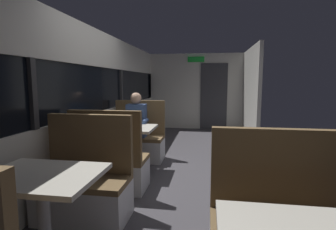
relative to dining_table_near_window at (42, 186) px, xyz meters
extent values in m
cube|color=#423F44|center=(0.89, 2.09, -0.65)|extent=(3.30, 9.20, 0.02)
cube|color=beige|center=(-0.56, 2.09, -0.16)|extent=(0.08, 8.40, 0.95)
cube|color=beige|center=(-0.56, 2.09, 1.36)|extent=(0.08, 8.40, 0.60)
cube|color=black|center=(-0.57, 2.09, 0.69)|extent=(0.03, 8.40, 0.75)
cube|color=#2D2D30|center=(-0.54, 0.69, 0.69)|extent=(0.06, 0.08, 0.75)
cube|color=#2D2D30|center=(-0.54, 3.49, 0.69)|extent=(0.06, 0.08, 0.75)
cube|color=#2D2D30|center=(-0.54, 6.29, 0.69)|extent=(0.06, 0.08, 0.75)
cube|color=beige|center=(0.89, 6.29, 0.51)|extent=(2.90, 0.08, 2.30)
cube|color=#333338|center=(1.44, 6.24, 0.36)|extent=(0.80, 0.04, 2.00)
cube|color=green|center=(0.89, 6.23, 1.48)|extent=(0.50, 0.03, 0.16)
cube|color=beige|center=(2.34, 5.09, 0.51)|extent=(0.08, 2.40, 2.30)
cylinder|color=#9E9EA3|center=(0.00, 0.00, -0.29)|extent=(0.10, 0.10, 0.70)
cube|color=beige|center=(0.00, 0.00, 0.08)|extent=(0.90, 0.70, 0.04)
cube|color=silver|center=(0.00, 0.66, -0.44)|extent=(0.95, 0.50, 0.39)
cube|color=brown|center=(0.00, 0.66, -0.22)|extent=(0.95, 0.50, 0.06)
cube|color=brown|center=(0.00, 0.87, 0.14)|extent=(0.95, 0.08, 0.65)
cylinder|color=#9E9EA3|center=(0.00, 2.14, -0.29)|extent=(0.10, 0.10, 0.70)
cube|color=beige|center=(0.00, 2.14, 0.08)|extent=(0.90, 0.70, 0.04)
cube|color=silver|center=(0.00, 1.48, -0.44)|extent=(0.95, 0.50, 0.39)
cube|color=brown|center=(0.00, 1.48, -0.22)|extent=(0.95, 0.50, 0.06)
cube|color=brown|center=(0.00, 1.27, 0.14)|extent=(0.95, 0.08, 0.65)
cube|color=silver|center=(0.00, 2.80, -0.44)|extent=(0.95, 0.50, 0.39)
cube|color=brown|center=(0.00, 2.80, -0.22)|extent=(0.95, 0.50, 0.06)
cube|color=brown|center=(0.00, 3.01, 0.14)|extent=(0.95, 0.08, 0.65)
cube|color=brown|center=(1.79, 0.06, -0.22)|extent=(0.95, 0.50, 0.06)
cube|color=brown|center=(1.79, 0.27, 0.14)|extent=(0.95, 0.08, 0.65)
cube|color=#26262D|center=(0.00, 2.80, -0.41)|extent=(0.30, 0.36, 0.45)
cube|color=#3F598C|center=(0.00, 2.75, 0.11)|extent=(0.34, 0.22, 0.60)
sphere|color=tan|center=(0.00, 2.73, 0.52)|extent=(0.20, 0.20, 0.20)
cylinder|color=#3F598C|center=(-0.20, 2.57, 0.13)|extent=(0.07, 0.28, 0.07)
cylinder|color=#3F598C|center=(0.20, 2.57, 0.13)|extent=(0.07, 0.28, 0.07)
camera|label=1|loc=(1.28, -1.78, 0.82)|focal=27.81mm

